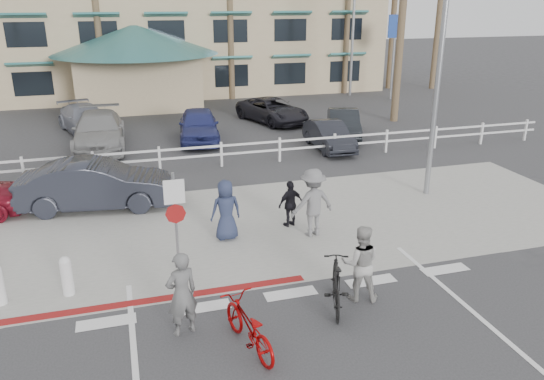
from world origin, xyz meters
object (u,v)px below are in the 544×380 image
object	(u,v)px
bike_black	(336,284)
car_white_sedan	(96,185)
sign_post	(176,220)
bike_red	(248,326)

from	to	relation	value
bike_black	car_white_sedan	xyz separation A→B (m)	(-4.99, 7.49, 0.22)
sign_post	bike_black	world-z (taller)	sign_post
bike_red	car_white_sedan	world-z (taller)	car_white_sedan
sign_post	bike_black	size ratio (longest dim) A/B	1.56
bike_red	car_white_sedan	size ratio (longest dim) A/B	0.40
bike_red	bike_black	xyz separation A→B (m)	(2.15, 0.87, 0.06)
sign_post	bike_red	xyz separation A→B (m)	(0.91, -3.24, -0.96)
car_white_sedan	bike_red	bearing A→B (deg)	-153.88
sign_post	bike_red	size ratio (longest dim) A/B	1.54
sign_post	bike_red	bearing A→B (deg)	-74.27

